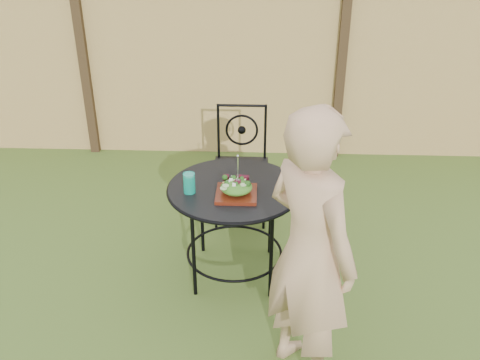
{
  "coord_description": "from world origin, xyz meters",
  "views": [
    {
      "loc": [
        0.51,
        -3.13,
        2.48
      ],
      "look_at": [
        0.37,
        0.11,
        0.75
      ],
      "focal_mm": 40.0,
      "sensor_mm": 36.0,
      "label": 1
    }
  ],
  "objects_px": {
    "patio_table": "(234,204)",
    "salad_plate": "(236,194)",
    "patio_chair": "(241,161)",
    "diner": "(310,253)"
  },
  "relations": [
    {
      "from": "patio_table",
      "to": "diner",
      "type": "distance_m",
      "value": 1.02
    },
    {
      "from": "salad_plate",
      "to": "diner",
      "type": "bearing_deg",
      "value": -61.27
    },
    {
      "from": "diner",
      "to": "salad_plate",
      "type": "relative_size",
      "value": 6.11
    },
    {
      "from": "patio_table",
      "to": "patio_chair",
      "type": "bearing_deg",
      "value": 89.1
    },
    {
      "from": "patio_chair",
      "to": "salad_plate",
      "type": "xyz_separation_m",
      "value": [
        0.01,
        -0.98,
        0.23
      ]
    },
    {
      "from": "diner",
      "to": "salad_plate",
      "type": "distance_m",
      "value": 0.88
    },
    {
      "from": "diner",
      "to": "salad_plate",
      "type": "xyz_separation_m",
      "value": [
        -0.42,
        0.77,
        -0.09
      ]
    },
    {
      "from": "patio_table",
      "to": "salad_plate",
      "type": "bearing_deg",
      "value": -79.49
    },
    {
      "from": "patio_chair",
      "to": "patio_table",
      "type": "bearing_deg",
      "value": -90.9
    },
    {
      "from": "patio_chair",
      "to": "salad_plate",
      "type": "distance_m",
      "value": 1.01
    }
  ]
}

